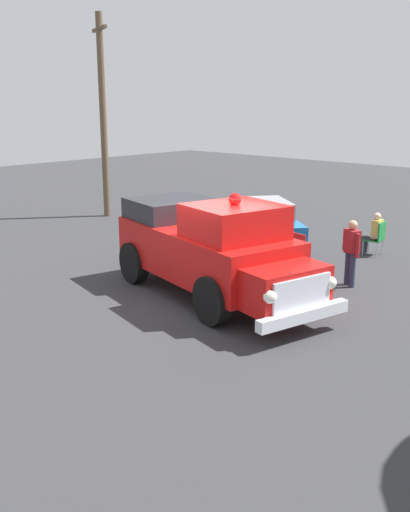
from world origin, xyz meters
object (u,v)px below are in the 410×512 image
(utility_pole, at_px, (103,114))
(spectator_seated, at_px, (374,232))
(lawn_chair_spare, at_px, (173,246))
(vintage_fire_truck, at_px, (211,247))
(lawn_chair_near_truck, at_px, (378,236))
(spectator_standing, at_px, (351,249))
(classic_hot_rod, at_px, (260,221))
(lawn_chair_by_car, at_px, (295,250))

(utility_pole, bearing_deg, spectator_seated, 98.85)
(lawn_chair_spare, xyz_separation_m, spectator_seated, (-4.97, 3.49, 0.11))
(vintage_fire_truck, height_order, lawn_chair_spare, vintage_fire_truck)
(lawn_chair_near_truck, bearing_deg, spectator_standing, 15.83)
(spectator_standing, relative_size, utility_pole, 0.22)
(classic_hot_rod, xyz_separation_m, lawn_chair_spare, (3.78, -0.11, -0.16))
(lawn_chair_spare, bearing_deg, vintage_fire_truck, 64.60)
(lawn_chair_by_car, bearing_deg, lawn_chair_spare, -55.08)
(vintage_fire_truck, xyz_separation_m, lawn_chair_near_truck, (-6.17, 1.10, -0.61))
(classic_hot_rod, height_order, lawn_chair_by_car, classic_hot_rod)
(spectator_standing, bearing_deg, classic_hot_rod, -114.57)
(lawn_chair_near_truck, distance_m, spectator_standing, 3.37)
(vintage_fire_truck, relative_size, lawn_chair_near_truck, 6.16)
(spectator_seated, distance_m, spectator_standing, 3.39)
(lawn_chair_by_car, bearing_deg, spectator_seated, 166.66)
(vintage_fire_truck, relative_size, utility_pole, 0.82)
(utility_pole, bearing_deg, spectator_standing, 82.54)
(vintage_fire_truck, bearing_deg, utility_pole, -114.73)
(lawn_chair_by_car, height_order, spectator_seated, spectator_seated)
(classic_hot_rod, xyz_separation_m, spectator_seated, (-1.19, 3.38, -0.05))
(spectator_seated, distance_m, utility_pole, 11.34)
(spectator_standing, xyz_separation_m, utility_pole, (-1.54, -11.77, 3.02))
(vintage_fire_truck, distance_m, lawn_chair_near_truck, 6.30)
(lawn_chair_spare, bearing_deg, spectator_standing, 111.19)
(classic_hot_rod, height_order, spectator_standing, spectator_standing)
(lawn_chair_near_truck, relative_size, lawn_chair_spare, 1.00)
(classic_hot_rod, relative_size, utility_pole, 0.60)
(classic_hot_rod, distance_m, lawn_chair_by_car, 3.25)
(lawn_chair_spare, height_order, spectator_standing, spectator_standing)
(lawn_chair_near_truck, bearing_deg, lawn_chair_by_car, -15.59)
(utility_pole, bearing_deg, lawn_chair_spare, 65.50)
(vintage_fire_truck, height_order, spectator_seated, vintage_fire_truck)
(vintage_fire_truck, xyz_separation_m, lawn_chair_spare, (-1.19, -2.52, -0.61))
(classic_hot_rod, distance_m, lawn_chair_spare, 3.79)
(lawn_chair_spare, bearing_deg, spectator_seated, 144.93)
(classic_hot_rod, height_order, spectator_seated, classic_hot_rod)
(classic_hot_rod, xyz_separation_m, lawn_chair_near_truck, (-1.20, 3.51, -0.16))
(classic_hot_rod, bearing_deg, lawn_chair_by_car, 55.23)
(vintage_fire_truck, height_order, classic_hot_rod, vintage_fire_truck)
(lawn_chair_by_car, xyz_separation_m, spectator_seated, (-3.04, 0.72, 0.11))
(spectator_seated, bearing_deg, vintage_fire_truck, -8.95)
(lawn_chair_near_truck, bearing_deg, classic_hot_rod, -71.16)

